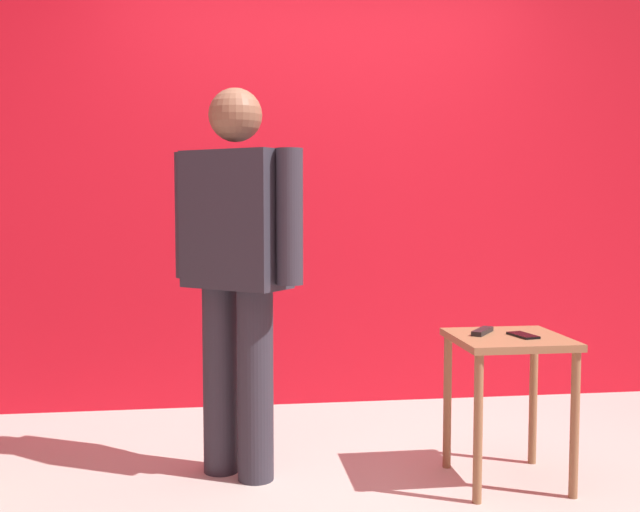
# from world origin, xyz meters

# --- Properties ---
(ground_plane) EXTENTS (12.00, 12.00, 0.00)m
(ground_plane) POSITION_xyz_m (0.00, 0.00, 0.00)
(ground_plane) COLOR #B7B2A8
(back_wall_red) EXTENTS (4.65, 0.12, 2.67)m
(back_wall_red) POSITION_xyz_m (0.00, 1.55, 1.33)
(back_wall_red) COLOR red
(back_wall_red) RESTS_ON ground_plane
(standing_person) EXTENTS (0.57, 0.49, 1.65)m
(standing_person) POSITION_xyz_m (-0.51, 0.39, 0.93)
(standing_person) COLOR #2D2D38
(standing_person) RESTS_ON ground_plane
(side_table) EXTENTS (0.46, 0.46, 0.62)m
(side_table) POSITION_xyz_m (0.61, 0.17, 0.51)
(side_table) COLOR olive
(side_table) RESTS_ON ground_plane
(cell_phone) EXTENTS (0.10, 0.16, 0.01)m
(cell_phone) POSITION_xyz_m (0.66, 0.15, 0.63)
(cell_phone) COLOR black
(cell_phone) RESTS_ON side_table
(tv_remote) EXTENTS (0.14, 0.16, 0.02)m
(tv_remote) POSITION_xyz_m (0.52, 0.24, 0.63)
(tv_remote) COLOR black
(tv_remote) RESTS_ON side_table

